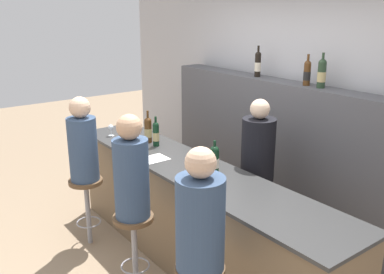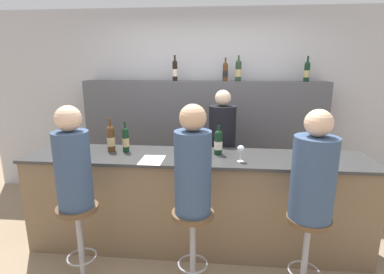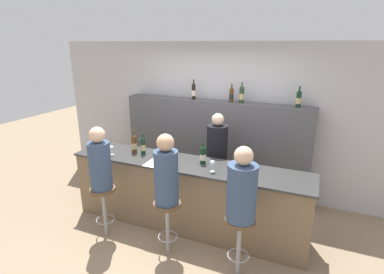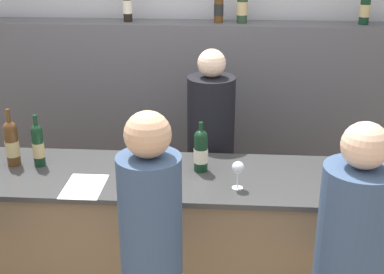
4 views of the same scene
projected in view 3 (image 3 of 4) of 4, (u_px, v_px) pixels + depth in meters
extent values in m
plane|color=#8C755B|center=(178.00, 237.00, 4.15)|extent=(16.00, 16.00, 0.00)
cube|color=#B2B2B7|center=(218.00, 119.00, 5.24)|extent=(6.40, 0.05, 2.60)
cube|color=brown|center=(186.00, 196.00, 4.27)|extent=(3.36, 0.62, 0.96)
cube|color=#333333|center=(186.00, 164.00, 4.13)|extent=(3.40, 0.66, 0.03)
cube|color=#4C4C51|center=(214.00, 148.00, 5.18)|extent=(3.19, 0.28, 1.65)
cylinder|color=#4C2D14|center=(134.00, 145.00, 4.48)|extent=(0.08, 0.08, 0.23)
cylinder|color=tan|center=(134.00, 146.00, 4.48)|extent=(0.08, 0.08, 0.09)
sphere|color=#4C2D14|center=(134.00, 138.00, 4.45)|extent=(0.08, 0.08, 0.08)
cylinder|color=#4C2D14|center=(133.00, 134.00, 4.43)|extent=(0.02, 0.02, 0.10)
cylinder|color=black|center=(143.00, 147.00, 4.42)|extent=(0.07, 0.07, 0.22)
cylinder|color=tan|center=(143.00, 148.00, 4.43)|extent=(0.07, 0.07, 0.09)
sphere|color=black|center=(143.00, 140.00, 4.39)|extent=(0.07, 0.07, 0.07)
cylinder|color=black|center=(143.00, 136.00, 4.37)|extent=(0.02, 0.02, 0.08)
cylinder|color=black|center=(203.00, 156.00, 4.07)|extent=(0.08, 0.08, 0.21)
cylinder|color=beige|center=(203.00, 157.00, 4.07)|extent=(0.08, 0.08, 0.08)
sphere|color=black|center=(203.00, 149.00, 4.04)|extent=(0.08, 0.08, 0.08)
cylinder|color=black|center=(203.00, 145.00, 4.02)|extent=(0.02, 0.02, 0.07)
cylinder|color=black|center=(194.00, 92.00, 5.04)|extent=(0.06, 0.06, 0.24)
cylinder|color=beige|center=(194.00, 93.00, 5.05)|extent=(0.07, 0.07, 0.09)
sphere|color=black|center=(194.00, 85.00, 5.01)|extent=(0.06, 0.06, 0.06)
cylinder|color=black|center=(194.00, 82.00, 4.99)|extent=(0.02, 0.02, 0.08)
cylinder|color=#4C2D14|center=(231.00, 96.00, 4.80)|extent=(0.07, 0.07, 0.20)
cylinder|color=black|center=(231.00, 96.00, 4.80)|extent=(0.07, 0.07, 0.08)
sphere|color=#4C2D14|center=(232.00, 89.00, 4.77)|extent=(0.07, 0.07, 0.07)
cylinder|color=#4C2D14|center=(232.00, 86.00, 4.75)|extent=(0.02, 0.02, 0.08)
cylinder|color=#233823|center=(242.00, 96.00, 4.73)|extent=(0.08, 0.08, 0.23)
cylinder|color=tan|center=(242.00, 96.00, 4.74)|extent=(0.08, 0.08, 0.09)
sphere|color=#233823|center=(242.00, 88.00, 4.70)|extent=(0.08, 0.08, 0.08)
cylinder|color=#233823|center=(242.00, 85.00, 4.68)|extent=(0.02, 0.02, 0.08)
cylinder|color=black|center=(298.00, 100.00, 4.42)|extent=(0.07, 0.07, 0.21)
cylinder|color=tan|center=(298.00, 101.00, 4.42)|extent=(0.07, 0.07, 0.09)
sphere|color=black|center=(299.00, 93.00, 4.38)|extent=(0.07, 0.07, 0.07)
cylinder|color=black|center=(300.00, 89.00, 4.37)|extent=(0.02, 0.02, 0.09)
cylinder|color=silver|center=(101.00, 153.00, 4.50)|extent=(0.07, 0.07, 0.00)
cylinder|color=silver|center=(101.00, 151.00, 4.49)|extent=(0.01, 0.01, 0.07)
sphere|color=silver|center=(101.00, 147.00, 4.47)|extent=(0.06, 0.06, 0.06)
cylinder|color=silver|center=(112.00, 155.00, 4.42)|extent=(0.06, 0.06, 0.00)
cylinder|color=silver|center=(112.00, 152.00, 4.41)|extent=(0.01, 0.01, 0.08)
sphere|color=silver|center=(112.00, 148.00, 4.39)|extent=(0.06, 0.06, 0.06)
cylinder|color=silver|center=(212.00, 172.00, 3.84)|extent=(0.06, 0.06, 0.00)
cylinder|color=silver|center=(212.00, 168.00, 3.82)|extent=(0.01, 0.01, 0.09)
sphere|color=silver|center=(212.00, 163.00, 3.80)|extent=(0.07, 0.07, 0.07)
cube|color=white|center=(154.00, 163.00, 4.11)|extent=(0.21, 0.30, 0.00)
cylinder|color=gray|center=(105.00, 213.00, 4.10)|extent=(0.05, 0.05, 0.68)
torus|color=gray|center=(105.00, 219.00, 4.13)|extent=(0.25, 0.25, 0.02)
cylinder|color=brown|center=(102.00, 189.00, 4.00)|extent=(0.34, 0.34, 0.04)
cylinder|color=#334766|center=(100.00, 166.00, 3.89)|extent=(0.28, 0.28, 0.64)
sphere|color=#D8AD8C|center=(97.00, 135.00, 3.77)|extent=(0.21, 0.21, 0.21)
cylinder|color=gray|center=(168.00, 229.00, 3.74)|extent=(0.05, 0.05, 0.68)
torus|color=gray|center=(168.00, 236.00, 3.77)|extent=(0.25, 0.25, 0.02)
cylinder|color=brown|center=(167.00, 204.00, 3.63)|extent=(0.34, 0.34, 0.04)
cylinder|color=#334766|center=(166.00, 178.00, 3.53)|extent=(0.29, 0.29, 0.66)
sphere|color=tan|center=(165.00, 143.00, 3.40)|extent=(0.21, 0.21, 0.21)
cylinder|color=gray|center=(239.00, 248.00, 3.40)|extent=(0.05, 0.05, 0.68)
torus|color=gray|center=(238.00, 255.00, 3.43)|extent=(0.25, 0.25, 0.02)
cylinder|color=brown|center=(240.00, 221.00, 3.29)|extent=(0.34, 0.34, 0.04)
cylinder|color=#334766|center=(242.00, 193.00, 3.19)|extent=(0.32, 0.32, 0.64)
sphere|color=#D8AD8C|center=(244.00, 156.00, 3.06)|extent=(0.20, 0.20, 0.20)
cylinder|color=black|center=(217.00, 169.00, 4.61)|extent=(0.31, 0.31, 1.41)
sphere|color=beige|center=(218.00, 119.00, 4.37)|extent=(0.18, 0.18, 0.18)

